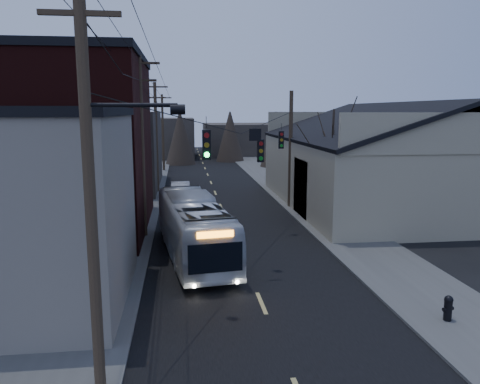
% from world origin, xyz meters
% --- Properties ---
extents(road_surface, '(9.00, 110.00, 0.02)m').
position_xyz_m(road_surface, '(0.00, 30.00, 0.01)').
color(road_surface, black).
rests_on(road_surface, ground).
extents(sidewalk_left, '(4.00, 110.00, 0.12)m').
position_xyz_m(sidewalk_left, '(-6.50, 30.00, 0.06)').
color(sidewalk_left, '#474744').
rests_on(sidewalk_left, ground).
extents(sidewalk_right, '(4.00, 110.00, 0.12)m').
position_xyz_m(sidewalk_right, '(6.50, 30.00, 0.06)').
color(sidewalk_right, '#474744').
rests_on(sidewalk_right, ground).
extents(building_clapboard, '(8.00, 8.00, 7.00)m').
position_xyz_m(building_clapboard, '(-9.00, 9.00, 3.50)').
color(building_clapboard, slate).
rests_on(building_clapboard, ground).
extents(building_brick, '(10.00, 12.00, 10.00)m').
position_xyz_m(building_brick, '(-10.00, 20.00, 5.00)').
color(building_brick, black).
rests_on(building_brick, ground).
extents(building_left_far, '(9.00, 14.00, 7.00)m').
position_xyz_m(building_left_far, '(-9.50, 36.00, 3.50)').
color(building_left_far, '#35302B').
rests_on(building_left_far, ground).
extents(warehouse, '(16.16, 20.60, 7.73)m').
position_xyz_m(warehouse, '(13.00, 25.00, 2.70)').
color(warehouse, gray).
rests_on(warehouse, ground).
extents(building_far_left, '(10.00, 12.00, 6.00)m').
position_xyz_m(building_far_left, '(-6.00, 65.00, 3.00)').
color(building_far_left, '#35302B').
rests_on(building_far_left, ground).
extents(building_far_right, '(12.00, 14.00, 5.00)m').
position_xyz_m(building_far_right, '(7.00, 70.00, 2.50)').
color(building_far_right, '#35302B').
rests_on(building_far_right, ground).
extents(bare_tree, '(0.40, 0.40, 7.20)m').
position_xyz_m(bare_tree, '(6.50, 20.00, 3.60)').
color(bare_tree, black).
rests_on(bare_tree, ground).
extents(utility_lines, '(11.24, 45.28, 10.50)m').
position_xyz_m(utility_lines, '(-3.11, 24.14, 4.95)').
color(utility_lines, '#382B1E').
rests_on(utility_lines, ground).
extents(bus, '(3.85, 10.77, 2.93)m').
position_xyz_m(bus, '(-2.32, 14.13, 1.47)').
color(bus, silver).
rests_on(bus, ground).
extents(parked_car, '(1.55, 4.27, 1.40)m').
position_xyz_m(parked_car, '(-3.00, 29.30, 0.70)').
color(parked_car, '#9A9CA1').
rests_on(parked_car, ground).
extents(fire_hydrant, '(0.42, 0.30, 0.87)m').
position_xyz_m(fire_hydrant, '(5.93, 5.59, 0.58)').
color(fire_hydrant, black).
rests_on(fire_hydrant, sidewalk_right).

